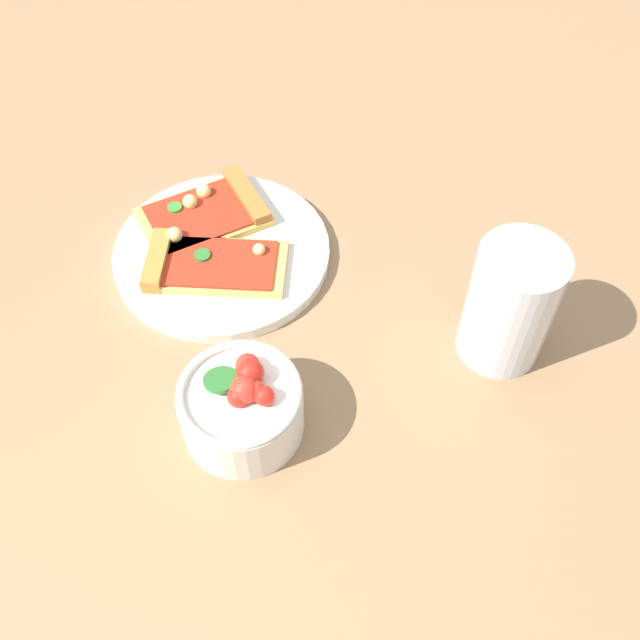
# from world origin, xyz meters

# --- Properties ---
(ground_plane) EXTENTS (2.40, 2.40, 0.00)m
(ground_plane) POSITION_xyz_m (0.00, 0.00, 0.00)
(ground_plane) COLOR #93704C
(ground_plane) RESTS_ON ground
(plate) EXTENTS (0.24, 0.24, 0.01)m
(plate) POSITION_xyz_m (0.02, -0.04, 0.01)
(plate) COLOR silver
(plate) RESTS_ON ground_plane
(pizza_slice_near) EXTENTS (0.15, 0.08, 0.02)m
(pizza_slice_near) POSITION_xyz_m (0.03, -0.01, 0.02)
(pizza_slice_near) COLOR #E5B256
(pizza_slice_near) RESTS_ON plate
(pizza_slice_far) EXTENTS (0.16, 0.15, 0.02)m
(pizza_slice_far) POSITION_xyz_m (0.04, -0.09, 0.02)
(pizza_slice_far) COLOR #E5B256
(pizza_slice_far) RESTS_ON plate
(salad_bowl) EXTENTS (0.11, 0.11, 0.08)m
(salad_bowl) POSITION_xyz_m (-0.02, 0.17, 0.03)
(salad_bowl) COLOR white
(salad_bowl) RESTS_ON ground_plane
(soda_glass) EXTENTS (0.08, 0.08, 0.13)m
(soda_glass) POSITION_xyz_m (-0.27, 0.07, 0.07)
(soda_glass) COLOR silver
(soda_glass) RESTS_ON ground_plane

